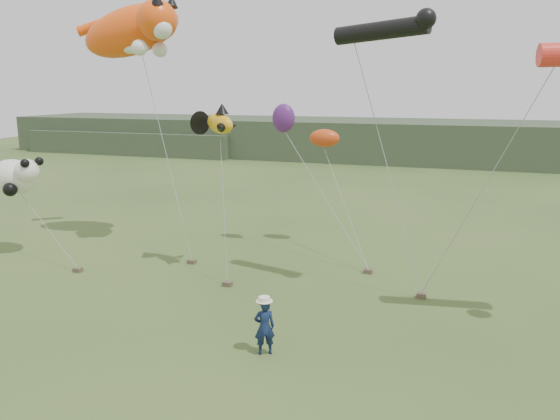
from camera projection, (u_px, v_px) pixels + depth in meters
The scene contains 9 objects.
ground at pixel (237, 347), 15.73m from camera, with size 120.00×120.00×0.00m, color #385123.
headland at pixel (375, 140), 57.63m from camera, with size 90.00×13.00×4.00m.
festival_attendant at pixel (264, 327), 15.16m from camera, with size 0.58×0.38×1.60m, color #111F41.
sandbag_anchors at pixel (253, 276), 21.46m from camera, with size 13.80×3.86×0.17m.
cat_kite at pixel (137, 29), 24.36m from camera, with size 6.16×3.31×3.27m.
fish_kite at pixel (211, 122), 21.15m from camera, with size 2.58×1.68×1.25m.
tube_kites at pixel (509, 40), 16.09m from camera, with size 10.03×3.13×1.89m.
panda_kite at pixel (15, 176), 23.81m from camera, with size 2.69×1.74×1.67m.
misc_kites at pixel (304, 128), 24.77m from camera, with size 2.96×1.51×1.97m.
Camera 1 is at (5.78, -13.35, 7.28)m, focal length 35.00 mm.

